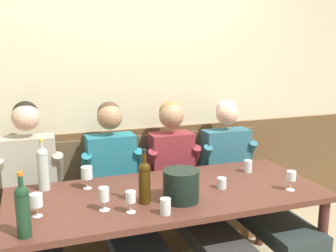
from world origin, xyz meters
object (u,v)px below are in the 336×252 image
object	(u,v)px
person_center_right_seat	(187,189)
wine_bottle_green_tall	(145,181)
person_left_seat	(32,208)
wine_glass_right_end	(36,201)
water_tumbler_center	(165,206)
water_tumbler_right	(248,166)
wine_bottle_amber_mid	(23,209)
dining_table	(168,203)
ice_bucket	(181,186)
water_tumbler_left	(222,183)
person_center_left_seat	(248,186)
wine_glass_center_rear	(87,173)
wine_glass_left_end	(104,195)
wine_bottle_clear_water	(43,167)
wine_glass_mid_left	(131,198)
person_right_seat	(122,198)
wine_glass_mid_right	(291,177)
wall_bench	(140,214)

from	to	relation	value
person_center_right_seat	wine_bottle_green_tall	bearing A→B (deg)	-136.02
person_left_seat	wine_glass_right_end	xyz separation A→B (m)	(0.03, -0.44, 0.22)
wine_bottle_green_tall	water_tumbler_center	distance (m)	0.24
water_tumbler_right	wine_bottle_amber_mid	bearing A→B (deg)	-161.99
dining_table	wine_bottle_green_tall	xyz separation A→B (m)	(-0.20, -0.13, 0.22)
person_center_right_seat	water_tumbler_right	distance (m)	0.51
person_left_seat	ice_bucket	world-z (taller)	person_left_seat
person_left_seat	wine_glass_right_end	bearing A→B (deg)	-86.03
dining_table	wine_bottle_amber_mid	world-z (taller)	wine_bottle_amber_mid
dining_table	water_tumbler_left	distance (m)	0.39
person_left_seat	person_center_left_seat	bearing A→B (deg)	-0.99
wine_glass_center_rear	water_tumbler_left	xyz separation A→B (m)	(0.88, -0.31, -0.07)
wine_glass_center_rear	wine_glass_left_end	distance (m)	0.41
dining_table	wine_bottle_clear_water	xyz separation A→B (m)	(-0.79, 0.32, 0.24)
wine_glass_mid_left	water_tumbler_right	xyz separation A→B (m)	(1.04, 0.42, -0.04)
dining_table	water_tumbler_left	world-z (taller)	water_tumbler_left
person_center_right_seat	person_right_seat	bearing A→B (deg)	-179.13
person_center_left_seat	water_tumbler_left	bearing A→B (deg)	-140.10
wine_bottle_clear_water	water_tumbler_left	size ratio (longest dim) A/B	4.74
person_right_seat	wine_glass_left_end	distance (m)	0.58
dining_table	wine_glass_mid_right	bearing A→B (deg)	-17.29
person_right_seat	person_center_left_seat	distance (m)	1.05
wall_bench	water_tumbler_left	distance (m)	1.00
ice_bucket	wine_glass_right_end	world-z (taller)	ice_bucket
ice_bucket	wine_glass_mid_left	size ratio (longest dim) A/B	1.75
person_right_seat	wine_glass_center_rear	size ratio (longest dim) A/B	8.53
person_center_right_seat	water_tumbler_right	bearing A→B (deg)	-17.98
water_tumbler_right	ice_bucket	bearing A→B (deg)	-152.94
wine_bottle_green_tall	wine_glass_left_end	bearing A→B (deg)	-173.80
person_center_right_seat	wine_bottle_clear_water	distance (m)	1.10
water_tumbler_center	wine_glass_mid_left	bearing A→B (deg)	153.44
wine_glass_mid_right	wine_glass_mid_left	xyz separation A→B (m)	(-1.12, 0.01, -0.00)
ice_bucket	wine_bottle_green_tall	world-z (taller)	wine_bottle_green_tall
ice_bucket	wine_glass_right_end	xyz separation A→B (m)	(-0.87, 0.06, -0.01)
person_right_seat	wine_bottle_green_tall	distance (m)	0.54
wine_bottle_green_tall	wine_glass_left_end	world-z (taller)	wine_bottle_green_tall
wine_bottle_amber_mid	wine_glass_right_end	size ratio (longest dim) A/B	2.56
wine_bottle_green_tall	wine_glass_right_end	xyz separation A→B (m)	(-0.65, 0.02, -0.05)
dining_table	person_right_seat	xyz separation A→B (m)	(-0.25, 0.32, -0.06)
water_tumbler_left	person_center_right_seat	bearing A→B (deg)	104.00
person_center_right_seat	dining_table	bearing A→B (deg)	-129.68
person_center_right_seat	wine_glass_mid_right	size ratio (longest dim) A/B	9.82
person_left_seat	wine_bottle_amber_mid	xyz separation A→B (m)	(-0.04, -0.67, 0.28)
wine_glass_left_end	wine_bottle_amber_mid	bearing A→B (deg)	-157.17
wine_glass_mid_left	wine_bottle_amber_mid	bearing A→B (deg)	-169.72
person_center_right_seat	water_tumbler_right	size ratio (longest dim) A/B	14.03
person_left_seat	wine_glass_right_end	size ratio (longest dim) A/B	9.66
wine_bottle_clear_water	wine_glass_right_end	world-z (taller)	wine_bottle_clear_water
wall_bench	wine_glass_center_rear	distance (m)	0.91
person_right_seat	wine_bottle_amber_mid	xyz separation A→B (m)	(-0.67, -0.67, 0.29)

